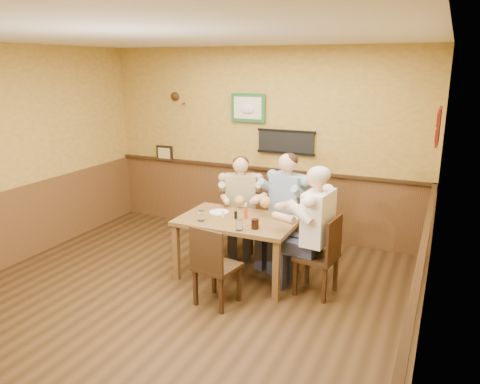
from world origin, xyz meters
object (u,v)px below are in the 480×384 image
object	(u,v)px
chair_near_side	(217,265)
dining_table	(238,226)
chair_back_right	(287,229)
diner_blue_polo	(288,215)
chair_right_end	(316,255)
cola_tumbler	(255,224)
hot_sauce_bottle	(246,212)
salt_shaker	(223,214)
diner_tan_shirt	(241,209)
chair_back_left	(241,222)
water_glass_mid	(239,225)
diner_white_elder	(317,238)
pepper_shaker	(236,215)
water_glass_left	(201,216)

from	to	relation	value
chair_near_side	dining_table	bearing A→B (deg)	-74.87
chair_back_right	diner_blue_polo	size ratio (longest dim) A/B	0.70
dining_table	chair_back_right	size ratio (longest dim) A/B	1.52
chair_right_end	cola_tumbler	size ratio (longest dim) A/B	8.25
hot_sauce_bottle	salt_shaker	bearing A→B (deg)	-169.09
diner_tan_shirt	salt_shaker	size ratio (longest dim) A/B	14.99
chair_back_left	water_glass_mid	size ratio (longest dim) A/B	6.80
cola_tumbler	hot_sauce_bottle	bearing A→B (deg)	130.01
diner_white_elder	diner_tan_shirt	bearing A→B (deg)	-115.37
chair_back_left	diner_blue_polo	xyz separation A→B (m)	(0.72, -0.13, 0.24)
diner_white_elder	salt_shaker	distance (m)	1.19
water_glass_mid	pepper_shaker	distance (m)	0.40
chair_back_left	water_glass_mid	distance (m)	1.31
cola_tumbler	diner_blue_polo	bearing A→B (deg)	84.69
chair_right_end	diner_tan_shirt	bearing A→B (deg)	-115.37
cola_tumbler	salt_shaker	distance (m)	0.56
dining_table	water_glass_mid	xyz separation A→B (m)	(0.18, -0.36, 0.15)
chair_near_side	salt_shaker	world-z (taller)	chair_near_side
diner_blue_polo	water_glass_left	xyz separation A→B (m)	(-0.77, -0.91, 0.15)
chair_back_right	diner_white_elder	xyz separation A→B (m)	(0.58, -0.70, 0.21)
diner_white_elder	water_glass_left	bearing A→B (deg)	-74.35
water_glass_mid	diner_white_elder	bearing A→B (deg)	21.84
cola_tumbler	water_glass_mid	bearing A→B (deg)	-140.23
diner_tan_shirt	hot_sauce_bottle	distance (m)	0.88
hot_sauce_bottle	dining_table	bearing A→B (deg)	-156.86
water_glass_mid	salt_shaker	world-z (taller)	water_glass_mid
chair_back_left	pepper_shaker	size ratio (longest dim) A/B	9.08
diner_tan_shirt	cola_tumbler	bearing A→B (deg)	-80.67
chair_back_right	chair_near_side	size ratio (longest dim) A/B	1.01
chair_back_right	water_glass_left	distance (m)	1.24
chair_right_end	water_glass_left	bearing A→B (deg)	-74.35
chair_back_right	diner_white_elder	size ratio (longest dim) A/B	0.69
chair_back_right	chair_right_end	world-z (taller)	chair_right_end
water_glass_left	cola_tumbler	size ratio (longest dim) A/B	1.09
diner_tan_shirt	cola_tumbler	distance (m)	1.23
chair_near_side	diner_white_elder	xyz separation A→B (m)	(0.91, 0.67, 0.21)
diner_tan_shirt	pepper_shaker	bearing A→B (deg)	-92.35
hot_sauce_bottle	chair_near_side	bearing A→B (deg)	-90.68
diner_tan_shirt	cola_tumbler	size ratio (longest dim) A/B	10.68
pepper_shaker	diner_tan_shirt	bearing A→B (deg)	110.13
salt_shaker	chair_near_side	bearing A→B (deg)	-68.93
chair_near_side	water_glass_left	world-z (taller)	chair_near_side
dining_table	diner_tan_shirt	distance (m)	0.85
chair_back_right	hot_sauce_bottle	world-z (taller)	same
chair_right_end	pepper_shaker	distance (m)	1.07
chair_near_side	water_glass_mid	size ratio (longest dim) A/B	7.31
chair_right_end	cola_tumbler	distance (m)	0.78
chair_back_left	chair_back_right	distance (m)	0.74
diner_tan_shirt	water_glass_left	bearing A→B (deg)	-115.26
chair_back_right	diner_tan_shirt	xyz separation A→B (m)	(-0.72, 0.13, 0.14)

